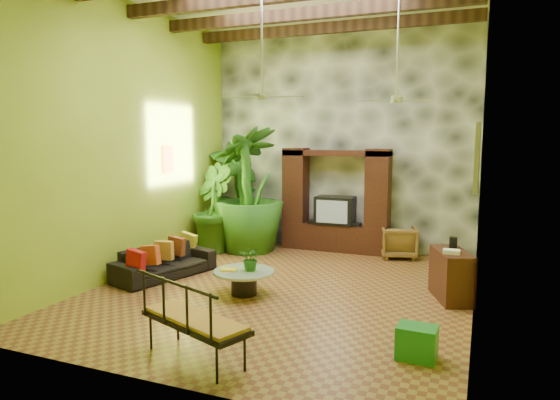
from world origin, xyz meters
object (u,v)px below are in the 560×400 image
at_px(sofa, 164,262).
at_px(tall_plant_a, 237,191).
at_px(tall_plant_c, 248,190).
at_px(tall_plant_b, 212,207).
at_px(iron_bench, 191,317).
at_px(ceiling_fan_back, 397,87).
at_px(side_console, 451,275).
at_px(green_bin, 417,342).
at_px(coffee_table, 244,279).
at_px(wicker_armchair, 399,242).
at_px(entertainment_center, 335,208).
at_px(ceiling_fan_front, 262,82).

distance_m(sofa, tall_plant_a, 3.42).
bearing_deg(tall_plant_c, sofa, -101.90).
xyz_separation_m(tall_plant_b, iron_bench, (2.59, -4.96, -0.45)).
xyz_separation_m(ceiling_fan_back, side_console, (1.05, -0.68, -3.01)).
height_order(sofa, green_bin, sofa).
distance_m(coffee_table, side_console, 3.31).
relative_size(coffee_table, green_bin, 2.22).
relative_size(tall_plant_c, iron_bench, 1.79).
relative_size(wicker_armchair, coffee_table, 0.74).
height_order(wicker_armchair, coffee_table, wicker_armchair).
xyz_separation_m(entertainment_center, sofa, (-2.30, -3.27, -0.68)).
height_order(wicker_armchair, green_bin, wicker_armchair).
distance_m(tall_plant_b, green_bin, 6.35).
height_order(tall_plant_b, coffee_table, tall_plant_b).
relative_size(sofa, green_bin, 4.29).
bearing_deg(sofa, entertainment_center, -18.72).
relative_size(wicker_armchair, tall_plant_c, 0.26).
bearing_deg(sofa, ceiling_fan_front, -80.75).
distance_m(sofa, tall_plant_b, 2.28).
bearing_deg(tall_plant_b, coffee_table, -50.91).
height_order(ceiling_fan_front, coffee_table, ceiling_fan_front).
bearing_deg(tall_plant_a, iron_bench, -67.43).
relative_size(entertainment_center, wicker_armchair, 3.26).
distance_m(tall_plant_c, iron_bench, 5.65).
bearing_deg(ceiling_fan_back, coffee_table, -140.83).
bearing_deg(sofa, iron_bench, -123.66).
distance_m(ceiling_fan_front, side_console, 4.25).
relative_size(tall_plant_b, side_console, 2.02).
xyz_separation_m(ceiling_fan_front, tall_plant_a, (-2.28, 3.54, -2.16)).
bearing_deg(entertainment_center, sofa, -125.09).
xyz_separation_m(entertainment_center, wicker_armchair, (1.44, -0.14, -0.63)).
xyz_separation_m(sofa, coffee_table, (1.81, -0.37, -0.02)).
bearing_deg(coffee_table, side_console, 18.06).
xyz_separation_m(entertainment_center, tall_plant_b, (-2.54, -1.12, 0.03)).
height_order(entertainment_center, tall_plant_b, entertainment_center).
xyz_separation_m(wicker_armchair, coffee_table, (-1.93, -3.50, -0.08)).
relative_size(entertainment_center, green_bin, 5.35).
bearing_deg(iron_bench, tall_plant_c, 130.23).
relative_size(sofa, coffee_table, 1.93).
bearing_deg(side_console, ceiling_fan_back, 126.34).
relative_size(tall_plant_c, green_bin, 6.20).
height_order(ceiling_fan_front, green_bin, ceiling_fan_front).
height_order(tall_plant_a, green_bin, tall_plant_a).
relative_size(sofa, wicker_armchair, 2.61).
bearing_deg(tall_plant_a, side_console, -27.10).
xyz_separation_m(tall_plant_c, coffee_table, (1.29, -2.84, -1.14)).
bearing_deg(ceiling_fan_front, tall_plant_b, 134.08).
relative_size(entertainment_center, ceiling_fan_front, 1.29).
relative_size(wicker_armchair, iron_bench, 0.47).
bearing_deg(tall_plant_c, ceiling_fan_front, -60.01).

